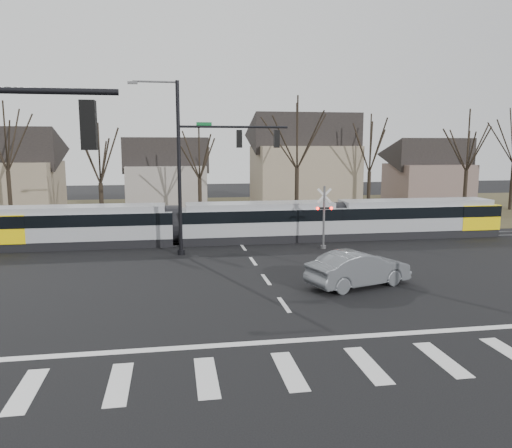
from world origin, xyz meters
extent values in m
plane|color=black|center=(0.00, 0.00, 0.00)|extent=(140.00, 140.00, 0.00)
cube|color=#38331E|center=(0.00, 32.00, 0.01)|extent=(140.00, 28.00, 0.01)
cube|color=silver|center=(-8.40, -4.00, 0.01)|extent=(0.60, 2.60, 0.01)
cube|color=silver|center=(-6.00, -4.00, 0.01)|extent=(0.60, 2.60, 0.01)
cube|color=silver|center=(-3.60, -4.00, 0.01)|extent=(0.60, 2.60, 0.01)
cube|color=silver|center=(-1.20, -4.00, 0.01)|extent=(0.60, 2.60, 0.01)
cube|color=silver|center=(1.20, -4.00, 0.01)|extent=(0.60, 2.60, 0.01)
cube|color=silver|center=(3.60, -4.00, 0.01)|extent=(0.60, 2.60, 0.01)
cube|color=silver|center=(6.00, -4.00, 0.01)|extent=(0.60, 2.60, 0.01)
cube|color=silver|center=(0.00, -1.80, 0.01)|extent=(28.00, 0.35, 0.01)
cube|color=silver|center=(0.00, 2.00, 0.01)|extent=(0.18, 2.00, 0.01)
cube|color=silver|center=(0.00, 6.00, 0.01)|extent=(0.18, 2.00, 0.01)
cube|color=silver|center=(0.00, 10.00, 0.01)|extent=(0.18, 2.00, 0.01)
cube|color=silver|center=(0.00, 14.00, 0.01)|extent=(0.18, 2.00, 0.01)
cube|color=silver|center=(0.00, 18.00, 0.01)|extent=(0.18, 2.00, 0.01)
cube|color=silver|center=(0.00, 22.00, 0.01)|extent=(0.18, 2.00, 0.01)
cube|color=silver|center=(0.00, 26.00, 0.01)|extent=(0.18, 2.00, 0.01)
cube|color=silver|center=(0.00, 30.00, 0.01)|extent=(0.18, 2.00, 0.01)
cube|color=#59595E|center=(0.00, 15.10, 0.03)|extent=(90.00, 0.12, 0.06)
cube|color=#59595E|center=(0.00, 16.50, 0.03)|extent=(90.00, 0.12, 0.06)
cube|color=gray|center=(-10.41, 16.00, 1.33)|extent=(11.85, 2.55, 2.66)
cube|color=black|center=(-10.41, 16.00, 1.87)|extent=(11.87, 2.59, 0.78)
cube|color=yellow|center=(-14.87, 16.00, 1.41)|extent=(2.92, 2.61, 1.78)
cube|color=gray|center=(1.45, 16.00, 1.33)|extent=(10.94, 2.55, 2.66)
cube|color=black|center=(1.45, 16.00, 1.87)|extent=(10.96, 2.59, 0.78)
cube|color=gray|center=(12.85, 16.00, 1.33)|extent=(11.85, 2.55, 2.66)
cube|color=black|center=(12.85, 16.00, 1.87)|extent=(11.87, 2.59, 0.78)
cube|color=yellow|center=(17.32, 16.00, 1.41)|extent=(2.92, 2.61, 1.78)
imported|color=#5B5E63|center=(4.05, 4.20, 0.83)|extent=(4.75, 6.06, 1.65)
cube|color=black|center=(-6.15, -6.00, 6.90)|extent=(0.32, 0.32, 1.05)
sphere|color=#FF0C07|center=(-6.15, -6.00, 7.23)|extent=(0.22, 0.22, 0.22)
cylinder|color=black|center=(-4.00, 12.50, 5.10)|extent=(0.22, 0.22, 10.20)
cylinder|color=black|center=(-4.00, 12.50, 0.15)|extent=(0.44, 0.44, 0.30)
cylinder|color=black|center=(-0.75, 12.50, 7.60)|extent=(6.50, 0.14, 0.14)
cube|color=#0C5926|center=(-2.50, 12.50, 7.75)|extent=(0.90, 0.03, 0.22)
cube|color=black|center=(-0.42, 12.50, 6.90)|extent=(0.32, 0.32, 1.05)
sphere|color=#FF0C07|center=(-0.42, 12.50, 7.23)|extent=(0.22, 0.22, 0.22)
cube|color=black|center=(1.85, 12.50, 6.90)|extent=(0.32, 0.32, 1.05)
sphere|color=#FF0C07|center=(1.85, 12.50, 7.23)|extent=(0.22, 0.22, 0.22)
cube|color=#59595B|center=(-6.50, 12.50, 10.02)|extent=(0.55, 0.22, 0.14)
cylinder|color=#59595B|center=(5.00, 12.80, 2.00)|extent=(0.14, 0.14, 4.00)
cylinder|color=#59595B|center=(5.00, 12.80, 0.10)|extent=(0.36, 0.36, 0.20)
cube|color=silver|center=(5.00, 12.80, 3.40)|extent=(0.95, 0.04, 0.95)
cube|color=silver|center=(5.00, 12.80, 3.40)|extent=(0.95, 0.04, 0.95)
cube|color=black|center=(5.00, 12.80, 2.60)|extent=(1.00, 0.10, 0.12)
sphere|color=#FF0C07|center=(4.55, 12.72, 2.60)|extent=(0.18, 0.18, 0.18)
sphere|color=#FF0C07|center=(5.45, 12.72, 2.60)|extent=(0.18, 0.18, 0.18)
cube|color=gray|center=(-20.00, 34.00, 2.50)|extent=(9.00, 8.00, 5.00)
cube|color=gray|center=(-5.00, 36.00, 2.25)|extent=(8.00, 7.00, 4.50)
cube|color=gray|center=(9.00, 33.00, 3.25)|extent=(10.00, 8.00, 6.50)
cube|color=brown|center=(24.00, 35.00, 2.25)|extent=(8.00, 7.00, 4.50)
camera|label=1|loc=(-4.41, -17.31, 6.45)|focal=35.00mm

